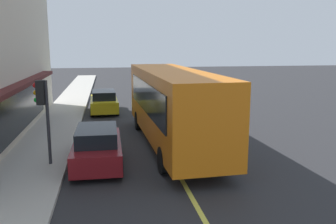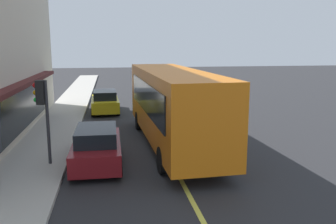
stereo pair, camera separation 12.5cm
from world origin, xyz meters
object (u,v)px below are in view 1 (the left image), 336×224
object	(u,v)px
car_yellow	(104,102)
car_silver	(164,94)
bus	(172,103)
traffic_light	(42,102)
car_maroon	(97,147)

from	to	relation	value
car_yellow	car_silver	world-z (taller)	same
bus	traffic_light	world-z (taller)	bus
bus	car_yellow	bearing A→B (deg)	19.42
car_maroon	car_silver	xyz separation A→B (m)	(14.57, -4.92, 0.00)
traffic_light	car_yellow	world-z (taller)	traffic_light
car_yellow	car_silver	size ratio (longest dim) A/B	1.00
traffic_light	car_maroon	size ratio (longest dim) A/B	0.74
bus	car_yellow	size ratio (longest dim) A/B	2.58
traffic_light	car_yellow	size ratio (longest dim) A/B	0.73
bus	car_yellow	xyz separation A→B (m)	(9.00, 3.17, -1.24)
car_maroon	car_yellow	size ratio (longest dim) A/B	0.99
traffic_light	bus	bearing A→B (deg)	-67.16
bus	car_maroon	distance (m)	4.24
traffic_light	car_silver	size ratio (longest dim) A/B	0.73
bus	car_maroon	world-z (taller)	bus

